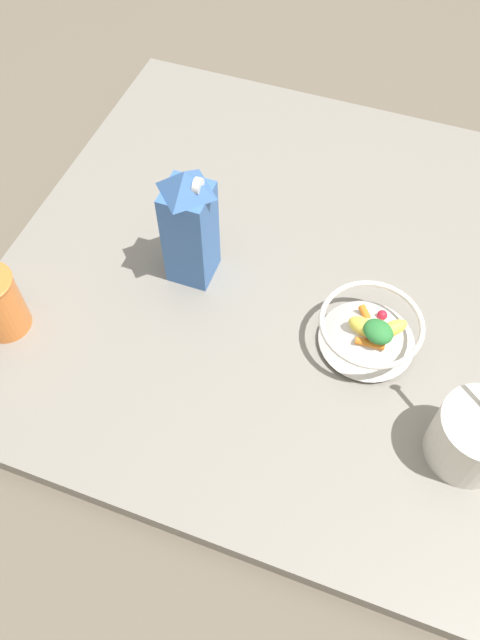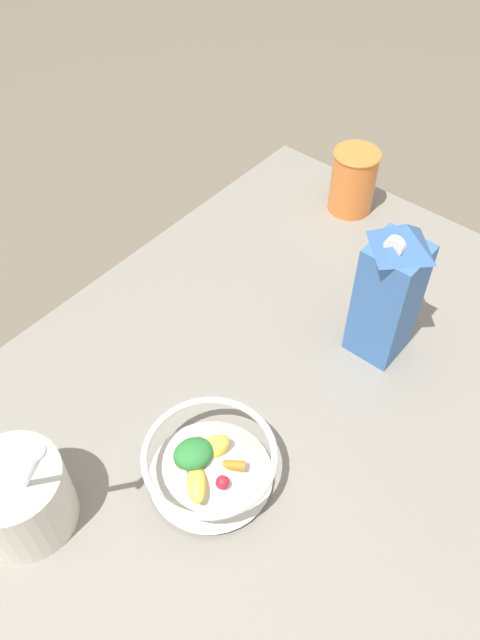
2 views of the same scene
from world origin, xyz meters
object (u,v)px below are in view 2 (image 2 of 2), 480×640
object	(u,v)px
yogurt_tub	(19,495)
drinking_cup	(353,180)
fruit_bowl	(209,463)
milk_carton	(389,290)

from	to	relation	value
yogurt_tub	drinking_cup	distance (m)	0.83
fruit_bowl	yogurt_tub	distance (m)	0.25
fruit_bowl	yogurt_tub	size ratio (longest dim) A/B	0.79
fruit_bowl	drinking_cup	distance (m)	0.66
milk_carton	drinking_cup	bearing A→B (deg)	130.37
milk_carton	yogurt_tub	xyz separation A→B (m)	(-0.19, -0.55, -0.07)
drinking_cup	fruit_bowl	bearing A→B (deg)	-73.67
fruit_bowl	drinking_cup	size ratio (longest dim) A/B	1.41
fruit_bowl	drinking_cup	bearing A→B (deg)	106.33
yogurt_tub	fruit_bowl	bearing A→B (deg)	53.25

